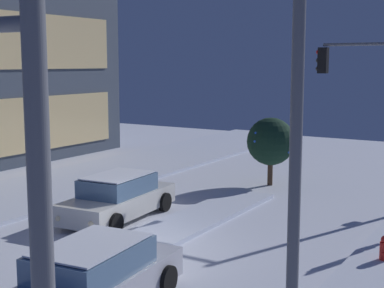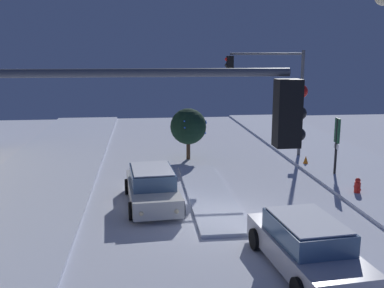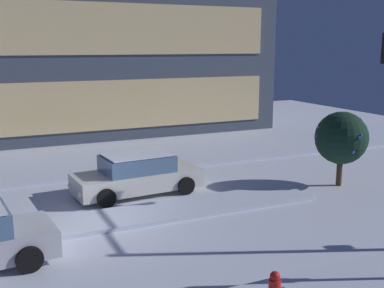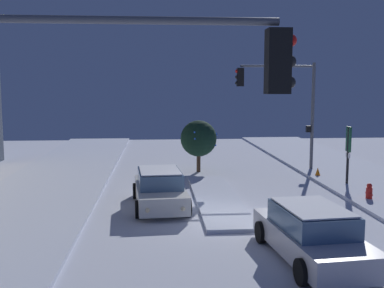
# 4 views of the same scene
# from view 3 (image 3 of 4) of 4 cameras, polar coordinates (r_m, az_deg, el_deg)

# --- Properties ---
(ground) EXTENTS (52.00, 52.00, 0.00)m
(ground) POSITION_cam_3_polar(r_m,az_deg,el_deg) (15.03, -11.11, -9.52)
(ground) COLOR silver
(curb_strip_far) EXTENTS (52.00, 5.20, 0.14)m
(curb_strip_far) POSITION_cam_3_polar(r_m,az_deg,el_deg) (22.34, -15.88, -2.56)
(curb_strip_far) COLOR silver
(curb_strip_far) RESTS_ON ground
(median_strip) EXTENTS (9.00, 1.80, 0.14)m
(median_strip) POSITION_cam_3_polar(r_m,az_deg,el_deg) (16.11, -0.65, -7.58)
(median_strip) COLOR silver
(median_strip) RESTS_ON ground
(car_far) EXTENTS (4.81, 2.31, 1.49)m
(car_far) POSITION_cam_3_polar(r_m,az_deg,el_deg) (17.74, -6.49, -3.68)
(car_far) COLOR silver
(car_far) RESTS_ON ground
(decorated_tree_median) EXTENTS (2.04, 2.06, 2.90)m
(decorated_tree_median) POSITION_cam_3_polar(r_m,az_deg,el_deg) (19.30, 17.25, 0.67)
(decorated_tree_median) COLOR #473323
(decorated_tree_median) RESTS_ON ground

